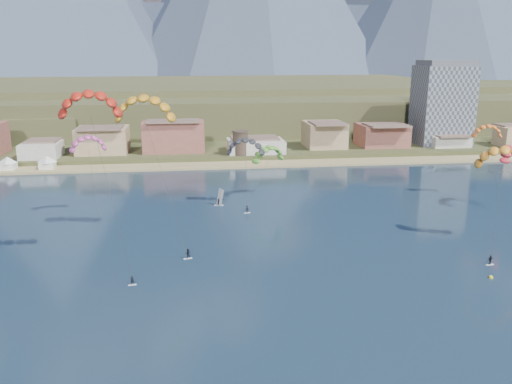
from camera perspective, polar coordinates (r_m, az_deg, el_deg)
The scene contains 17 objects.
ground at distance 78.07m, azimuth 3.07°, elevation -13.10°, with size 2400.00×2400.00×0.00m, color black.
beach at distance 178.08m, azimuth -3.04°, elevation 2.93°, with size 2200.00×12.00×0.90m.
land at distance 629.10m, azimuth -6.25°, elevation 11.23°, with size 2200.00×900.00×4.00m.
foothills at distance 303.67m, azimuth -0.63°, elevation 9.48°, with size 940.00×210.00×18.00m.
town at distance 193.93m, azimuth -15.37°, elevation 5.72°, with size 400.00×24.00×12.00m.
apartment_tower at distance 219.76m, azimuth 19.40°, elevation 8.99°, with size 20.00×16.00×32.00m.
watchtower at distance 185.22m, azimuth -1.70°, elevation 5.32°, with size 5.82×5.82×8.60m.
kitesurfer_red at distance 92.00m, azimuth -17.46°, elevation 9.46°, with size 12.35×12.34×31.96m.
kitesurfer_yellow at distance 106.69m, azimuth -11.90°, elevation 9.18°, with size 14.76×17.77×31.33m.
kitesurfer_orange at distance 113.60m, azimuth 25.12°, elevation 3.71°, with size 14.91×17.62×22.51m.
kitesurfer_green at distance 135.65m, azimuth 1.31°, elevation 4.37°, with size 12.97×18.00×17.92m.
distant_kite_pink at distance 124.63m, azimuth -17.63°, elevation 5.28°, with size 9.09×7.01×20.26m.
distant_kite_dark at distance 128.39m, azimuth -1.14°, elevation 5.24°, with size 10.32×6.97×18.55m.
distant_kite_orange at distance 147.99m, azimuth 23.62°, elevation 6.24°, with size 8.30×6.31×20.37m.
distant_kite_red at distance 138.78m, azimuth 25.27°, elevation 4.08°, with size 7.45×9.06×17.24m.
windsurfer at distance 131.09m, azimuth -3.96°, elevation -0.90°, with size 2.36×2.60×4.05m.
buoy at distance 97.89m, azimuth 23.91°, elevation -8.38°, with size 0.72×0.72×0.72m.
Camera 1 is at (-12.82, -67.92, 36.29)m, focal length 37.25 mm.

